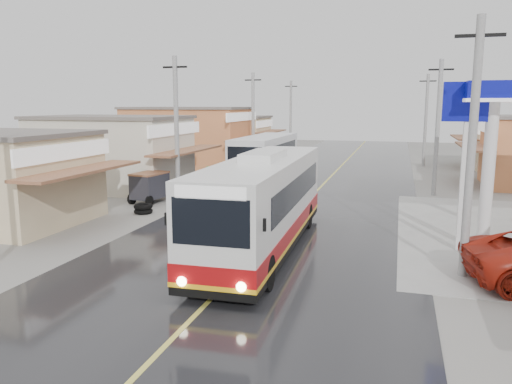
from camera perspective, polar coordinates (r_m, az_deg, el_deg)
ground at (r=17.96m, az=-0.48°, el=-7.54°), size 120.00×120.00×0.00m
road at (r=32.25m, az=7.11°, el=0.26°), size 12.00×90.00×0.02m
centre_line at (r=32.25m, az=7.12°, el=0.29°), size 0.15×90.00×0.01m
shopfronts_left at (r=39.16m, az=-11.31°, el=1.84°), size 11.00×44.00×5.20m
utility_poles_left at (r=34.94m, az=-4.03°, el=1.05°), size 1.60×50.00×8.00m
utility_poles_right at (r=31.95m, az=19.61°, el=-0.35°), size 1.60×36.00×8.00m
coach_bus at (r=18.58m, az=0.95°, el=-1.26°), size 2.94×11.91×3.70m
second_bus at (r=35.51m, az=1.07°, el=4.00°), size 2.71×9.62×3.18m
cyclist at (r=26.52m, az=-5.33°, el=-0.21°), size 1.23×2.19×2.24m
tricycle_near at (r=28.23m, az=-12.09°, el=0.72°), size 1.74×2.40×1.71m
tyre_stack at (r=25.68m, az=-12.77°, el=-1.87°), size 0.94×0.94×0.48m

